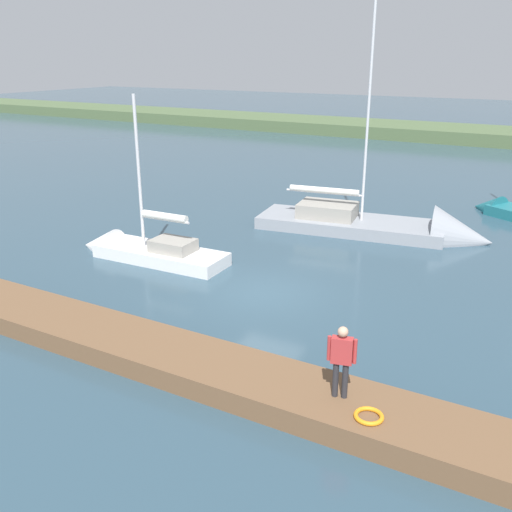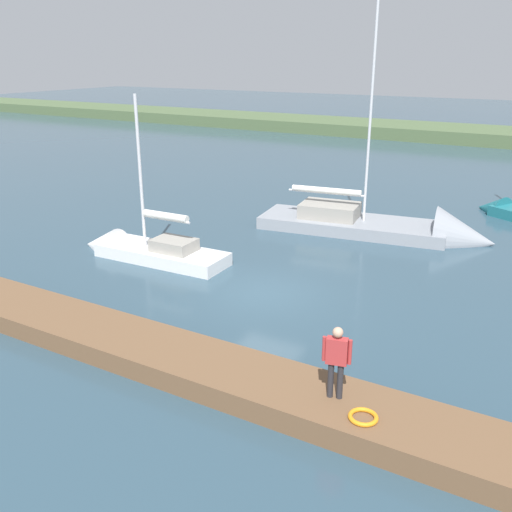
{
  "view_description": "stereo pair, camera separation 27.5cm",
  "coord_description": "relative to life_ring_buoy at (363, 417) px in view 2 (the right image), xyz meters",
  "views": [
    {
      "loc": [
        -8.83,
        16.35,
        8.05
      ],
      "look_at": [
        0.66,
        -0.62,
        1.1
      ],
      "focal_mm": 39.8,
      "sensor_mm": 36.0,
      "label": 1
    },
    {
      "loc": [
        -9.07,
        16.21,
        8.05
      ],
      "look_at": [
        0.66,
        -0.62,
        1.1
      ],
      "focal_mm": 39.8,
      "sensor_mm": 36.0,
      "label": 2
    }
  ],
  "objects": [
    {
      "name": "ground_plane",
      "position": [
        5.89,
        -6.06,
        -0.63
      ],
      "size": [
        200.0,
        200.0,
        0.0
      ],
      "primitive_type": "plane",
      "color": "#2D4756"
    },
    {
      "name": "far_shoreline",
      "position": [
        5.89,
        -49.06,
        -0.63
      ],
      "size": [
        180.0,
        8.0,
        2.4
      ],
      "primitive_type": "cube",
      "color": "#4C603D",
      "rests_on": "ground_plane"
    },
    {
      "name": "dock_pier",
      "position": [
        5.89,
        -0.42,
        -0.34
      ],
      "size": [
        27.62,
        2.12,
        0.58
      ],
      "primitive_type": "cube",
      "color": "brown",
      "rests_on": "ground_plane"
    },
    {
      "name": "life_ring_buoy",
      "position": [
        0.0,
        0.0,
        0.0
      ],
      "size": [
        0.66,
        0.66,
        0.1
      ],
      "primitive_type": "torus",
      "color": "orange",
      "rests_on": "dock_pier"
    },
    {
      "name": "sailboat_far_right",
      "position": [
        3.71,
        -15.12,
        -0.43
      ],
      "size": [
        11.11,
        4.41,
        12.27
      ],
      "rotation": [
        0.0,
        0.0,
        3.28
      ],
      "color": "gray",
      "rests_on": "ground_plane"
    },
    {
      "name": "sailboat_behind_pier",
      "position": [
        12.25,
        -6.89,
        -0.47
      ],
      "size": [
        7.0,
        2.06,
        7.47
      ],
      "rotation": [
        0.0,
        0.0,
        0.03
      ],
      "color": "white",
      "rests_on": "ground_plane"
    },
    {
      "name": "person_on_dock",
      "position": [
        0.86,
        -0.47,
        0.99
      ],
      "size": [
        0.65,
        0.33,
        1.79
      ],
      "rotation": [
        0.0,
        0.0,
        1.81
      ],
      "color": "#28282D",
      "rests_on": "dock_pier"
    }
  ]
}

